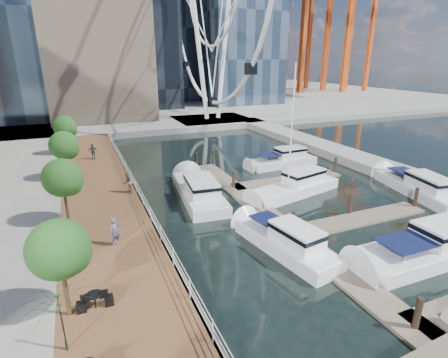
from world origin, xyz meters
TOP-DOWN VIEW (x-y plane):
  - ground at (0.00, 0.00)m, footprint 520.00×520.00m
  - boardwalk at (-9.00, 15.00)m, footprint 6.00×60.00m
  - seawall at (-6.00, 15.00)m, footprint 0.25×60.00m
  - land_far at (0.00, 102.00)m, footprint 200.00×114.00m
  - breakwater at (20.00, 20.00)m, footprint 4.00×60.00m
  - pier at (14.00, 52.00)m, footprint 14.00×12.00m
  - railing at (-6.10, 15.00)m, footprint 0.10×60.00m
  - floating_docks at (7.97, 9.98)m, footprint 16.00×34.00m
  - port_cranes at (67.67, 95.67)m, footprint 40.00×52.00m
  - street_trees at (-11.40, 14.00)m, footprint 2.60×42.60m
  - yacht_foreground at (9.50, 2.17)m, footprint 11.93×3.29m
  - pedestrian_near at (-8.73, 9.53)m, footprint 0.78×0.68m
  - pedestrian_mid at (-6.71, 18.19)m, footprint 0.77×0.95m
  - pedestrian_far at (-8.75, 30.51)m, footprint 1.07×0.46m
  - moored_yachts at (7.64, 12.70)m, footprint 23.42×30.11m

SIDE VIEW (x-z plane):
  - ground at x=0.00m, z-range 0.00..0.00m
  - yacht_foreground at x=9.50m, z-range -1.07..1.07m
  - moored_yachts at x=7.64m, z-range -5.75..5.75m
  - floating_docks at x=7.97m, z-range -0.81..1.79m
  - boardwalk at x=-9.00m, z-range 0.00..1.00m
  - seawall at x=-6.00m, z-range 0.00..1.00m
  - land_far at x=0.00m, z-range 0.00..1.00m
  - breakwater at x=20.00m, z-range 0.00..1.00m
  - pier at x=14.00m, z-range 0.00..1.00m
  - railing at x=-6.10m, z-range 1.00..2.05m
  - pedestrian_near at x=-8.73m, z-range 1.00..2.79m
  - pedestrian_far at x=-8.75m, z-range 1.00..2.82m
  - pedestrian_mid at x=-6.71m, z-range 1.00..2.87m
  - street_trees at x=-11.40m, z-range 1.99..6.59m
  - port_cranes at x=67.67m, z-range 1.00..39.00m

